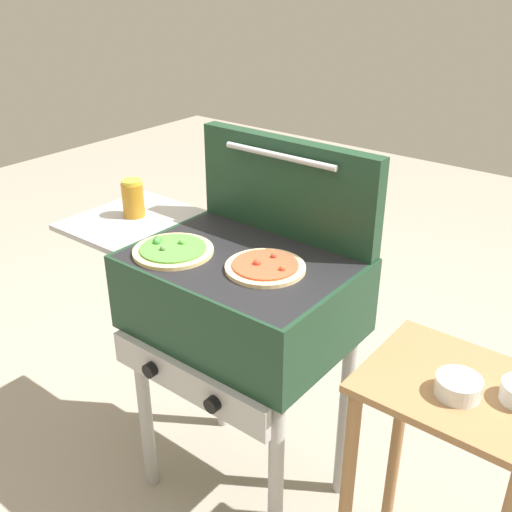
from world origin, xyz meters
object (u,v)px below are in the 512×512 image
at_px(sauce_jar, 133,198).
at_px(pizza_veggie, 173,250).
at_px(grill, 238,300).
at_px(prep_table, 447,455).
at_px(topping_bowl_near, 458,387).
at_px(pizza_pepperoni, 265,267).

bearing_deg(sauce_jar, pizza_veggie, -21.61).
xyz_separation_m(grill, prep_table, (0.67, 0.00, -0.21)).
relative_size(grill, sauce_jar, 7.66).
xyz_separation_m(prep_table, topping_bowl_near, (0.01, -0.04, 0.24)).
height_order(pizza_pepperoni, pizza_veggie, pizza_veggie).
relative_size(pizza_veggie, prep_table, 0.30).
xyz_separation_m(grill, pizza_pepperoni, (0.11, -0.01, 0.15)).
relative_size(pizza_veggie, sauce_jar, 1.88).
relative_size(sauce_jar, prep_table, 0.16).
distance_m(grill, topping_bowl_near, 0.68).
relative_size(pizza_pepperoni, topping_bowl_near, 2.13).
bearing_deg(pizza_pepperoni, sauce_jar, 176.38).
bearing_deg(pizza_pepperoni, pizza_veggie, -163.29).
relative_size(grill, topping_bowl_near, 9.14).
xyz_separation_m(pizza_veggie, sauce_jar, (-0.30, 0.12, 0.05)).
relative_size(pizza_veggie, topping_bowl_near, 2.24).
xyz_separation_m(pizza_veggie, topping_bowl_near, (0.85, 0.06, -0.12)).
relative_size(grill, pizza_pepperoni, 4.30).
bearing_deg(topping_bowl_near, prep_table, 100.93).
bearing_deg(prep_table, topping_bowl_near, -79.07).
height_order(sauce_jar, prep_table, sauce_jar).
distance_m(prep_table, topping_bowl_near, 0.25).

